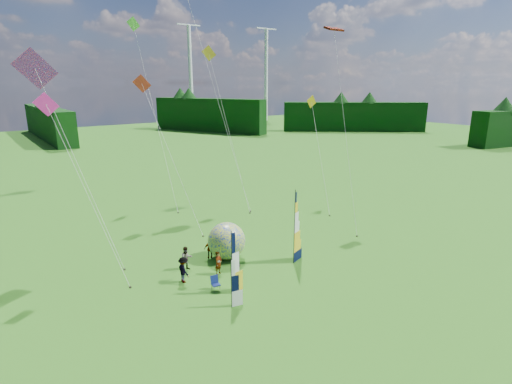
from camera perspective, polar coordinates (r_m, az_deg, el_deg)
ground at (r=26.96m, az=6.93°, el=-12.86°), size 220.00×220.00×0.00m
treeline_ring at (r=25.33m, az=7.22°, el=-4.85°), size 210.00×210.00×8.00m
turbine_left at (r=141.64m, az=1.44°, el=16.26°), size 8.00×1.20×30.00m
turbine_right at (r=134.09m, az=-9.33°, el=16.13°), size 8.00×1.20×30.00m
feather_banner_main at (r=28.59m, az=5.51°, el=-5.24°), size 1.38×0.59×5.35m
side_banner_left at (r=24.75m, az=-3.47°, el=-10.25°), size 1.11×0.25×4.02m
side_banner_far at (r=23.61m, az=-3.54°, el=-13.01°), size 0.89×0.28×2.98m
bol_inflatable at (r=29.80m, az=-4.22°, el=-6.98°), size 3.62×3.62×2.79m
spectator_a at (r=27.74m, az=-5.40°, el=-10.05°), size 0.71×0.61×1.65m
spectator_b at (r=28.61m, az=-9.92°, el=-9.33°), size 0.88×0.51×1.72m
spectator_c at (r=27.00m, az=-10.32°, el=-10.88°), size 0.44×1.14×1.75m
spectator_d at (r=30.18m, az=-6.58°, el=-8.03°), size 0.98×0.67×1.55m
camp_chair at (r=25.89m, az=-5.77°, el=-12.90°), size 0.63×0.63×0.95m
kite_whale at (r=42.82m, az=-5.69°, el=14.51°), size 7.30×14.39×24.25m
kite_rainbow_delta at (r=30.53m, az=-24.12°, el=5.21°), size 8.19×12.03×16.05m
kite_parafoil at (r=36.93m, az=12.68°, el=10.42°), size 9.53×12.45×19.51m
small_kite_red at (r=36.65m, az=-12.11°, el=6.11°), size 5.16×12.66×14.06m
small_kite_orange at (r=41.78m, az=-3.92°, el=9.60°), size 4.87×11.10×17.08m
small_kite_yellow at (r=42.01m, az=9.19°, el=5.92°), size 6.44×9.41×11.92m
small_kite_pink at (r=27.62m, az=-23.00°, el=0.79°), size 6.40×9.13×12.66m
small_kite_green at (r=44.17m, az=-14.32°, el=11.55°), size 5.01×13.62×20.25m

